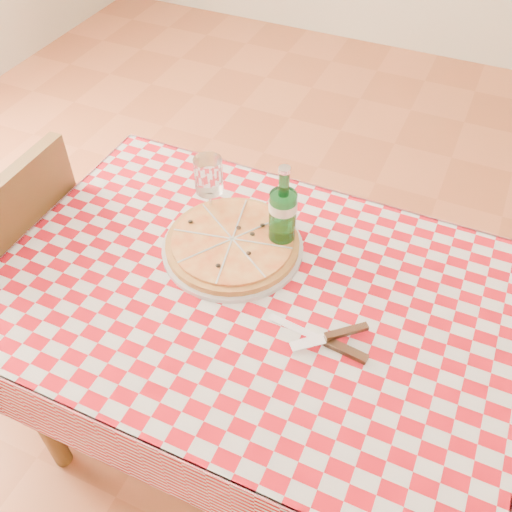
{
  "coord_description": "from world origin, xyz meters",
  "views": [
    {
      "loc": [
        0.38,
        -0.83,
        1.83
      ],
      "look_at": [
        -0.02,
        0.06,
        0.82
      ],
      "focal_mm": 40.0,
      "sensor_mm": 36.0,
      "label": 1
    }
  ],
  "objects_px": {
    "dining_table": "(254,316)",
    "pizza_plate": "(232,243)",
    "chair_far": "(19,270)",
    "wine_glass": "(210,189)",
    "water_bottle": "(283,209)"
  },
  "relations": [
    {
      "from": "water_bottle",
      "to": "wine_glass",
      "type": "xyz_separation_m",
      "value": [
        -0.22,
        0.03,
        -0.03
      ]
    },
    {
      "from": "chair_far",
      "to": "wine_glass",
      "type": "bearing_deg",
      "value": -157.05
    },
    {
      "from": "dining_table",
      "to": "chair_far",
      "type": "relative_size",
      "value": 1.29
    },
    {
      "from": "chair_far",
      "to": "water_bottle",
      "type": "relative_size",
      "value": 3.58
    },
    {
      "from": "chair_far",
      "to": "wine_glass",
      "type": "xyz_separation_m",
      "value": [
        0.56,
        0.25,
        0.32
      ]
    },
    {
      "from": "dining_table",
      "to": "pizza_plate",
      "type": "height_order",
      "value": "pizza_plate"
    },
    {
      "from": "wine_glass",
      "to": "dining_table",
      "type": "bearing_deg",
      "value": -42.63
    },
    {
      "from": "dining_table",
      "to": "pizza_plate",
      "type": "xyz_separation_m",
      "value": [
        -0.11,
        0.11,
        0.12
      ]
    },
    {
      "from": "dining_table",
      "to": "wine_glass",
      "type": "distance_m",
      "value": 0.36
    },
    {
      "from": "water_bottle",
      "to": "wine_glass",
      "type": "relative_size",
      "value": 1.34
    },
    {
      "from": "dining_table",
      "to": "chair_far",
      "type": "bearing_deg",
      "value": -176.63
    },
    {
      "from": "chair_far",
      "to": "dining_table",
      "type": "bearing_deg",
      "value": -177.94
    },
    {
      "from": "water_bottle",
      "to": "wine_glass",
      "type": "distance_m",
      "value": 0.23
    },
    {
      "from": "dining_table",
      "to": "pizza_plate",
      "type": "distance_m",
      "value": 0.2
    },
    {
      "from": "dining_table",
      "to": "wine_glass",
      "type": "xyz_separation_m",
      "value": [
        -0.22,
        0.2,
        0.2
      ]
    }
  ]
}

